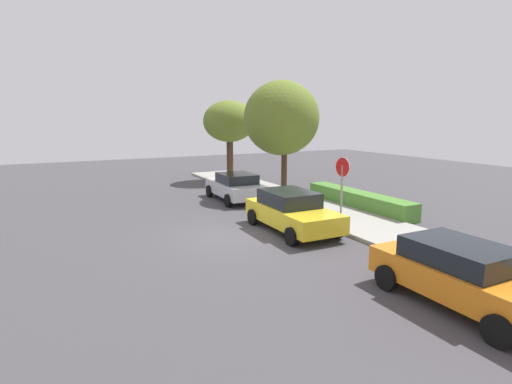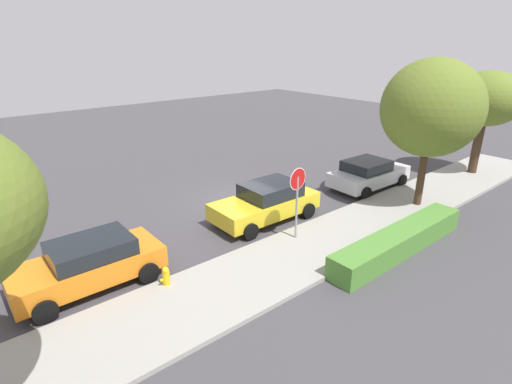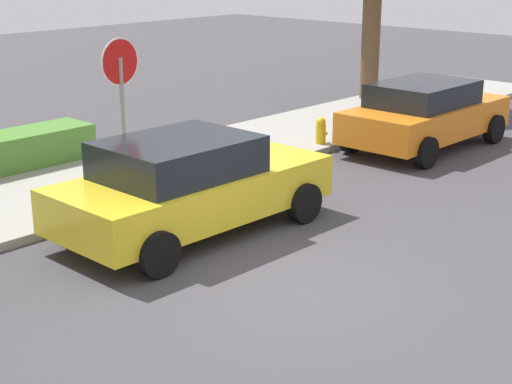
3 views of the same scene
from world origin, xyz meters
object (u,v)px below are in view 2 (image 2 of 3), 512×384
Objects in this scene: parked_car_orange at (89,263)px; street_tree_near_corner at (487,99)px; fire_hydrant at (166,278)px; stop_sign at (297,192)px; street_tree_mid_block at (432,108)px; parked_car_silver at (368,174)px; parked_car_yellow at (266,202)px.

street_tree_near_corner reaches higher than parked_car_orange.
street_tree_near_corner is 7.57× the size of fire_hydrant.
stop_sign is 0.45× the size of street_tree_mid_block.
parked_car_silver is 0.78× the size of street_tree_near_corner.
stop_sign is 0.51× the size of street_tree_near_corner.
parked_car_yellow is 1.05× the size of parked_car_orange.
street_tree_mid_block is at bearing 152.80° from parked_car_yellow.
stop_sign reaches higher than parked_car_orange.
parked_car_yellow is 13.06m from street_tree_near_corner.
parked_car_yellow is 6.19m from parked_car_silver.
fire_hydrant is (11.57, 1.28, -0.39)m from parked_car_silver.
stop_sign is 0.66× the size of parked_car_orange.
street_tree_mid_block is at bearing 170.62° from stop_sign.
parked_car_yellow is at bearing -100.69° from stop_sign.
fire_hydrant is at bearing -3.82° from stop_sign.
parked_car_silver is 11.65m from fire_hydrant.
street_tree_mid_block is at bearing 87.94° from parked_car_silver.
parked_car_yellow is at bearing -4.07° from parked_car_silver.
street_tree_mid_block is (6.27, 0.33, 0.25)m from street_tree_near_corner.
street_tree_near_corner is at bearing 176.66° from stop_sign.
street_tree_near_corner is at bearing 176.53° from fire_hydrant.
street_tree_near_corner is (-12.35, 2.80, 3.21)m from parked_car_yellow.
parked_car_silver is at bearing -166.17° from stop_sign.
street_tree_mid_block is 8.70× the size of fire_hydrant.
fire_hydrant is (-1.63, 1.55, -0.40)m from parked_car_orange.
street_tree_near_corner reaches higher than parked_car_silver.
fire_hydrant is (5.40, 1.72, -0.41)m from parked_car_yellow.
stop_sign is at bearing -3.34° from street_tree_near_corner.
stop_sign is at bearing 176.18° from fire_hydrant.
parked_car_silver is (-6.57, -1.62, -1.17)m from stop_sign.
fire_hydrant is at bearing -6.97° from street_tree_mid_block.
street_tree_near_corner is at bearing 167.23° from parked_car_yellow.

